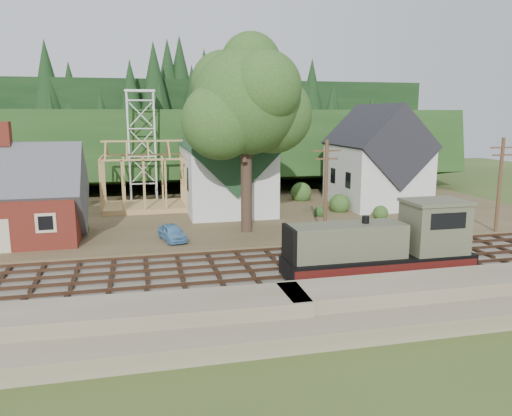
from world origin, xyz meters
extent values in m
plane|color=#384C1E|center=(0.00, 0.00, 0.00)|extent=(140.00, 140.00, 0.00)
cube|color=#7F7259|center=(0.00, -8.50, 0.00)|extent=(64.00, 5.00, 1.60)
cube|color=#726B5B|center=(0.00, 0.00, 0.08)|extent=(64.00, 11.00, 0.16)
cube|color=brown|center=(0.00, 18.00, 0.15)|extent=(64.00, 26.00, 0.30)
cube|color=#1E3F19|center=(0.00, 42.00, 0.00)|extent=(70.00, 28.96, 12.74)
cube|color=black|center=(0.00, 58.00, 0.00)|extent=(80.00, 20.00, 12.00)
cube|color=#5A2114|center=(-16.00, 11.00, 2.20)|extent=(10.00, 7.00, 3.80)
cube|color=#4C4C51|center=(-16.00, 11.00, 4.10)|extent=(10.80, 7.41, 7.41)
cube|color=#5A2114|center=(-16.00, 11.00, 8.40)|extent=(0.90, 0.90, 1.80)
cube|color=beige|center=(-16.00, 7.48, 1.50)|extent=(1.20, 0.06, 2.40)
cube|color=silver|center=(2.00, 20.00, 3.50)|extent=(8.00, 12.00, 6.40)
cube|color=#19391F|center=(2.00, 20.00, 6.70)|extent=(8.40, 12.96, 8.40)
cube|color=silver|center=(2.00, 14.00, 8.70)|extent=(2.40, 2.40, 4.00)
cone|color=#19391F|center=(2.00, 14.00, 12.00)|extent=(5.37, 5.37, 2.60)
cube|color=silver|center=(18.00, 19.00, 3.50)|extent=(8.00, 10.00, 6.40)
cube|color=black|center=(18.00, 19.00, 6.70)|extent=(8.40, 10.80, 8.40)
cube|color=tan|center=(-6.00, 22.00, 0.55)|extent=(8.00, 6.00, 0.50)
cube|color=tan|center=(-6.00, 22.00, 7.20)|extent=(8.00, 0.18, 0.18)
cube|color=silver|center=(-7.40, 26.60, 6.30)|extent=(0.18, 0.18, 12.00)
cube|color=silver|center=(-4.60, 26.60, 6.30)|extent=(0.18, 0.18, 12.00)
cube|color=silver|center=(-7.40, 29.40, 6.30)|extent=(0.18, 0.18, 12.00)
cube|color=silver|center=(-4.60, 29.40, 6.30)|extent=(0.18, 0.18, 12.00)
cube|color=silver|center=(-6.00, 28.00, 12.30)|extent=(3.20, 3.20, 0.25)
cylinder|color=#38281E|center=(2.00, 10.00, 4.30)|extent=(0.90, 0.90, 8.00)
sphere|color=#2D501E|center=(2.00, 10.00, 10.80)|extent=(8.40, 8.40, 8.40)
sphere|color=#2D501E|center=(4.50, 11.00, 9.80)|extent=(6.40, 6.40, 6.40)
sphere|color=#2D501E|center=(-0.20, 9.20, 9.30)|extent=(6.00, 6.00, 6.00)
cylinder|color=#4C331E|center=(7.00, 5.20, 4.00)|extent=(0.28, 0.28, 8.00)
cube|color=#4C331E|center=(7.00, 5.20, 7.20)|extent=(2.20, 0.12, 0.12)
cube|color=#4C331E|center=(7.00, 5.20, 6.60)|extent=(1.80, 0.12, 0.12)
cylinder|color=#4C331E|center=(22.00, 5.20, 4.00)|extent=(0.28, 0.28, 8.00)
cube|color=#4C331E|center=(22.00, 5.20, 7.20)|extent=(2.20, 0.12, 0.12)
cube|color=#4C331E|center=(22.00, 5.20, 6.60)|extent=(1.80, 0.12, 0.12)
cube|color=black|center=(7.27, -3.00, 0.33)|extent=(11.41, 2.38, 0.33)
cube|color=black|center=(7.27, -3.00, 1.03)|extent=(11.41, 2.76, 1.05)
cube|color=#5B5B42|center=(5.18, -3.00, 2.55)|extent=(6.84, 2.19, 2.00)
cube|color=#5B5B42|center=(10.88, -3.00, 3.08)|extent=(3.42, 2.66, 3.04)
cube|color=#5B5B42|center=(10.88, -3.00, 4.65)|extent=(3.61, 2.85, 0.19)
cube|color=black|center=(10.88, -4.35, 3.74)|extent=(2.28, 0.06, 0.95)
cube|color=#48120F|center=(7.27, -4.40, 1.03)|extent=(11.41, 0.04, 0.67)
cube|color=#48120F|center=(7.27, -1.60, 1.03)|extent=(11.41, 0.04, 0.67)
cylinder|color=black|center=(6.32, -3.00, 3.65)|extent=(0.42, 0.42, 0.67)
imported|color=#629FD3|center=(-4.18, 8.33, 0.93)|extent=(2.32, 3.95, 1.26)
imported|color=red|center=(17.64, 15.90, 0.90)|extent=(4.73, 3.39, 1.20)
camera|label=1|loc=(-6.49, -29.24, 9.83)|focal=35.00mm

